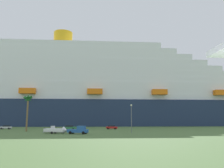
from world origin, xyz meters
TOP-DOWN VIEW (x-y plane):
  - ground_plane at (0.00, 30.00)m, footprint 600.00×600.00m
  - cruise_ship at (13.10, 62.56)m, footprint 291.22×54.93m
  - pickup_truck at (0.47, -9.72)m, footprint 5.88×3.12m
  - small_boat_on_trailer at (-5.81, -8.48)m, footprint 7.94×3.32m
  - palm_tree at (-18.58, 2.06)m, footprint 2.97×3.04m
  - street_lamp at (15.36, -4.54)m, footprint 0.56×0.56m
  - parked_car_green_wagon at (-6.87, 14.72)m, footprint 4.87×2.43m
  - parked_car_red_hatchback at (9.12, 17.87)m, footprint 4.59×2.74m
  - parked_car_silver_sedan at (-32.68, 17.47)m, footprint 4.43×2.54m

SIDE VIEW (x-z plane):
  - ground_plane at x=0.00m, z-range 0.00..0.00m
  - parked_car_silver_sedan at x=-32.68m, z-range 0.04..1.62m
  - parked_car_red_hatchback at x=9.12m, z-range 0.04..1.62m
  - parked_car_green_wagon at x=-6.87m, z-range 0.05..1.63m
  - small_boat_on_trailer at x=-5.81m, z-range -0.11..2.04m
  - pickup_truck at x=0.47m, z-range -0.06..2.14m
  - street_lamp at x=15.36m, z-range 1.24..9.68m
  - palm_tree at x=-18.58m, z-range 3.56..15.35m
  - cruise_ship at x=13.10m, z-range -14.23..51.10m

